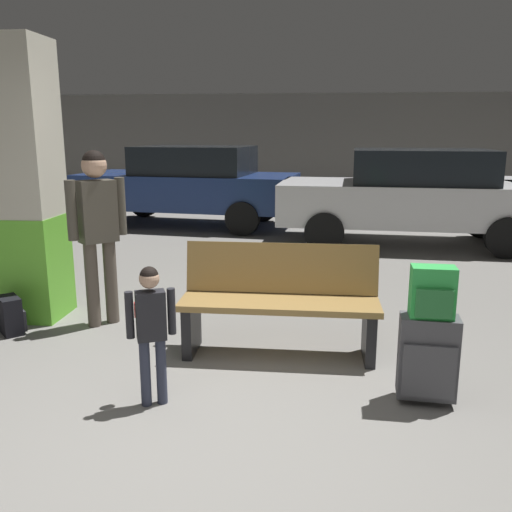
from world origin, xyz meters
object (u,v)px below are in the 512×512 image
Objects in this scene: bench at (280,301)px; child at (151,321)px; backpack_dark_floor at (11,315)px; backpack_bright at (433,293)px; suitcase at (428,358)px; parked_car_far at (190,184)px; structural_pillar at (26,184)px; adult at (98,219)px; parked_car_near at (412,194)px.

child reaches higher than bench.
backpack_bright is at bearing -15.35° from backpack_dark_floor.
parked_car_far is at bearing 114.45° from suitcase.
backpack_dark_floor is at bearing -93.36° from parked_car_far.
bench is (2.45, -0.68, -0.86)m from structural_pillar.
child is 1.80m from adult.
parked_car_far is at bearing 93.99° from adult.
adult is 5.61m from parked_car_far.
suitcase is 3.09m from adult.
suitcase is 7.56m from parked_car_far.
parked_car_near reaches higher than suitcase.
backpack_bright is at bearing -98.44° from parked_car_near.
child is 0.22× the size of parked_car_far.
bench is at bearing -16.82° from adult.
backpack_bright is 3.65m from backpack_dark_floor.
child reaches higher than suitcase.
parked_car_near reaches higher than backpack_bright.
bench is at bearing 143.58° from backpack_bright.
parked_car_far reaches higher than child.
parked_car_near is (4.28, 4.48, 0.64)m from backpack_dark_floor.
suitcase is 0.14× the size of parked_car_near.
adult is at bearing -12.52° from structural_pillar.
backpack_dark_floor is at bearing -133.67° from parked_car_near.
parked_car_near reaches higher than child.
bench is at bearing -111.49° from parked_car_near.
adult is 1.16m from backpack_dark_floor.
suitcase is (3.48, -1.44, -0.98)m from structural_pillar.
parked_car_near is at bearing 81.56° from backpack_bright.
child is 2.80× the size of backpack_dark_floor.
suitcase is 0.45m from backpack_bright.
parked_car_near is (4.29, 3.99, -0.50)m from structural_pillar.
adult reaches higher than parked_car_far.
parked_car_far reaches higher than suitcase.
backpack_bright is 7.55m from parked_car_far.
bench is 0.38× the size of parked_car_near.
bench is at bearing -71.10° from parked_car_far.
suitcase is at bearing -25.02° from adult.
parked_car_far is (-3.93, 1.44, 0.00)m from parked_car_near.
child is 2.07m from backpack_dark_floor.
bench reaches higher than suitcase.
adult is (0.75, -0.17, -0.30)m from structural_pillar.
parked_car_near is (3.54, 4.16, -0.20)m from adult.
bench is 0.37× the size of parked_car_far.
parked_car_far is at bearing 86.64° from backpack_dark_floor.
parked_car_far is at bearing 100.47° from child.
suitcase is at bearing -98.44° from parked_car_near.
adult is at bearing 154.98° from suitcase.
backpack_bright is (1.03, -0.76, 0.33)m from bench.
adult is at bearing 154.98° from backpack_bright.
structural_pillar is at bearing 157.50° from backpack_bright.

